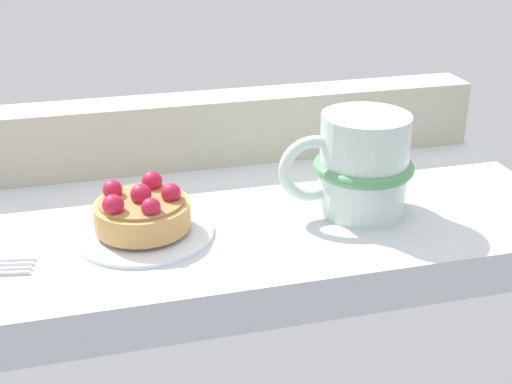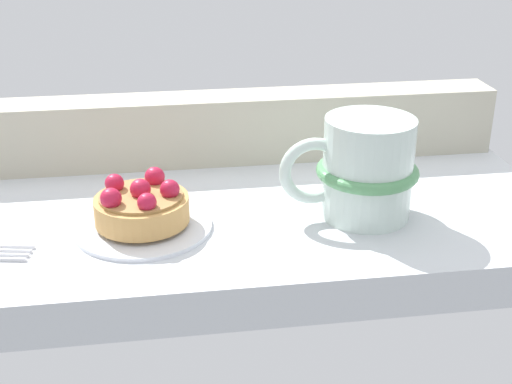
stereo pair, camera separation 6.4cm
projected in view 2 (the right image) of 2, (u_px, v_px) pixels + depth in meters
ground_plane at (225, 224)px, 69.45cm from camera, size 65.87×30.49×4.10cm
window_rail_back at (212, 128)px, 78.39cm from camera, size 64.55×5.32×7.49cm
dessert_plate at (143, 225)px, 64.07cm from camera, size 12.71×12.71×0.79cm
raspberry_tart at (141, 205)px, 63.24cm from camera, size 8.63×8.63×4.13cm
coffee_mug at (365, 169)px, 64.81cm from camera, size 13.20×9.60×9.66cm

